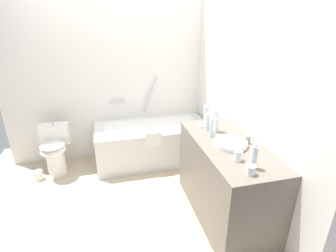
{
  "coord_description": "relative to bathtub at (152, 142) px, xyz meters",
  "views": [
    {
      "loc": [
        -0.13,
        -2.57,
        2.06
      ],
      "look_at": [
        0.56,
        0.19,
        0.85
      ],
      "focal_mm": 28.04,
      "sensor_mm": 36.0,
      "label": 1
    }
  ],
  "objects": [
    {
      "name": "bathtub",
      "position": [
        0.0,
        0.0,
        0.0
      ],
      "size": [
        1.63,
        0.73,
        1.21
      ],
      "color": "silver",
      "rests_on": "ground_plane"
    },
    {
      "name": "water_bottle_1",
      "position": [
        0.52,
        -1.03,
        0.69
      ],
      "size": [
        0.07,
        0.07,
        0.26
      ],
      "color": "silver",
      "rests_on": "vanity_counter"
    },
    {
      "name": "soap_dish",
      "position": [
        0.43,
        -0.89,
        0.58
      ],
      "size": [
        0.09,
        0.06,
        0.02
      ],
      "primitive_type": "cube",
      "color": "white",
      "rests_on": "vanity_counter"
    },
    {
      "name": "sink_basin",
      "position": [
        0.53,
        -1.39,
        0.59
      ],
      "size": [
        0.33,
        0.33,
        0.05
      ],
      "primitive_type": "cylinder",
      "color": "white",
      "rests_on": "vanity_counter"
    },
    {
      "name": "wall_back_tiled",
      "position": [
        -0.49,
        0.41,
        0.91
      ],
      "size": [
        3.07,
        0.1,
        2.43
      ],
      "primitive_type": "cube",
      "color": "white",
      "rests_on": "ground_plane"
    },
    {
      "name": "water_bottle_4",
      "position": [
        0.52,
        -1.81,
        0.68
      ],
      "size": [
        0.06,
        0.06,
        0.23
      ],
      "color": "silver",
      "rests_on": "vanity_counter"
    },
    {
      "name": "vanity_counter",
      "position": [
        0.54,
        -1.35,
        0.13
      ],
      "size": [
        0.61,
        1.34,
        0.87
      ],
      "primitive_type": "cube",
      "color": "#6B6056",
      "rests_on": "ground_plane"
    },
    {
      "name": "sink_faucet",
      "position": [
        0.73,
        -1.39,
        0.6
      ],
      "size": [
        0.1,
        0.15,
        0.08
      ],
      "color": "#A9A9AE",
      "rests_on": "vanity_counter"
    },
    {
      "name": "toilet",
      "position": [
        -1.36,
        -0.01,
        0.06
      ],
      "size": [
        0.39,
        0.49,
        0.69
      ],
      "rotation": [
        0.0,
        0.0,
        -1.62
      ],
      "color": "white",
      "rests_on": "ground_plane"
    },
    {
      "name": "wall_right_mirror",
      "position": [
        0.89,
        -0.9,
        0.91
      ],
      "size": [
        0.1,
        2.92,
        2.43
      ],
      "primitive_type": "cube",
      "color": "white",
      "rests_on": "ground_plane"
    },
    {
      "name": "toilet_paper_roll",
      "position": [
        -1.59,
        -0.14,
        -0.24
      ],
      "size": [
        0.11,
        0.11,
        0.13
      ],
      "primitive_type": "cylinder",
      "color": "white",
      "rests_on": "ground_plane"
    },
    {
      "name": "water_bottle_3",
      "position": [
        0.43,
        -1.16,
        0.68
      ],
      "size": [
        0.06,
        0.06,
        0.24
      ],
      "color": "silver",
      "rests_on": "vanity_counter"
    },
    {
      "name": "drinking_glass_0",
      "position": [
        0.46,
        -1.89,
        0.61
      ],
      "size": [
        0.08,
        0.08,
        0.08
      ],
      "primitive_type": "cylinder",
      "color": "white",
      "rests_on": "vanity_counter"
    },
    {
      "name": "water_bottle_0",
      "position": [
        0.46,
        -0.98,
        0.67
      ],
      "size": [
        0.06,
        0.06,
        0.21
      ],
      "color": "silver",
      "rests_on": "vanity_counter"
    },
    {
      "name": "ground_plane",
      "position": [
        -0.49,
        -0.9,
        -0.31
      ],
      "size": [
        3.67,
        3.67,
        0.0
      ],
      "primitive_type": "plane",
      "color": "#C1AD8E"
    },
    {
      "name": "water_bottle_2",
      "position": [
        0.51,
        -0.79,
        0.68
      ],
      "size": [
        0.07,
        0.07,
        0.24
      ],
      "color": "silver",
      "rests_on": "vanity_counter"
    },
    {
      "name": "drinking_glass_1",
      "position": [
        0.46,
        -1.67,
        0.62
      ],
      "size": [
        0.07,
        0.07,
        0.1
      ],
      "primitive_type": "cylinder",
      "color": "white",
      "rests_on": "vanity_counter"
    }
  ]
}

